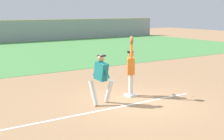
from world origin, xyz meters
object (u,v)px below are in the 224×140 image
fielder (131,67)px  parked_car_red (35,33)px  baseball (131,42)px  first_base (131,95)px  runner (101,76)px

fielder → parked_car_red: (6.04, 25.94, -0.45)m
baseball → parked_car_red: size_ratio=0.02×
fielder → parked_car_red: bearing=-69.2°
first_base → fielder: size_ratio=0.17×
fielder → parked_car_red: fielder is taller
first_base → parked_car_red: bearing=76.9°
fielder → parked_car_red: size_ratio=0.51×
runner → parked_car_red: 27.29m
baseball → parked_car_red: 26.39m
first_base → parked_car_red: size_ratio=0.08×
fielder → baseball: fielder is taller
first_base → fielder: bearing=167.1°
baseball → first_base: bearing=-125.0°
baseball → runner: bearing=-162.5°
fielder → baseball: size_ratio=30.81×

